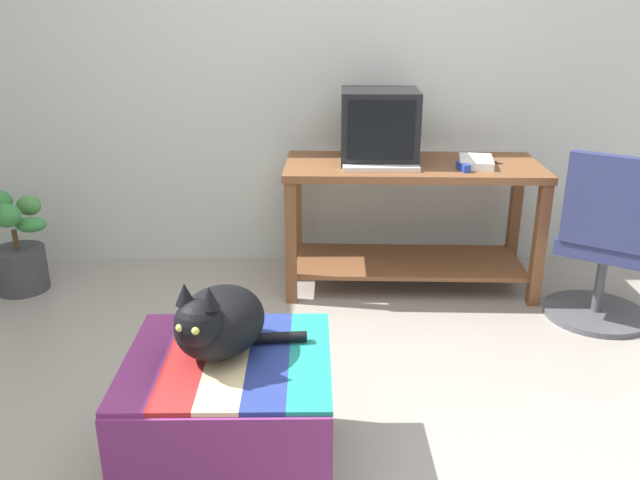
{
  "coord_description": "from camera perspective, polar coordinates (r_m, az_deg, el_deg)",
  "views": [
    {
      "loc": [
        -0.07,
        -1.84,
        1.55
      ],
      "look_at": [
        -0.04,
        0.85,
        0.55
      ],
      "focal_mm": 36.36,
      "sensor_mm": 36.0,
      "label": 1
    }
  ],
  "objects": [
    {
      "name": "ground_plane",
      "position": [
        2.4,
        1.32,
        -19.72
      ],
      "size": [
        14.0,
        14.0,
        0.0
      ],
      "primitive_type": "plane",
      "color": "#9E9389"
    },
    {
      "name": "back_wall",
      "position": [
        3.9,
        0.44,
        16.72
      ],
      "size": [
        8.0,
        0.1,
        2.6
      ],
      "primitive_type": "cube",
      "color": "silver",
      "rests_on": "ground_plane"
    },
    {
      "name": "desk",
      "position": [
        3.64,
        8.0,
        3.2
      ],
      "size": [
        1.41,
        0.64,
        0.71
      ],
      "rotation": [
        0.0,
        0.0,
        -0.04
      ],
      "color": "brown",
      "rests_on": "ground_plane"
    },
    {
      "name": "tv_monitor",
      "position": [
        3.57,
        5.23,
        9.89
      ],
      "size": [
        0.43,
        0.39,
        0.39
      ],
      "rotation": [
        0.0,
        0.0,
        -0.04
      ],
      "color": "black",
      "rests_on": "desk"
    },
    {
      "name": "keyboard",
      "position": [
        3.43,
        5.36,
        6.44
      ],
      "size": [
        0.4,
        0.16,
        0.02
      ],
      "primitive_type": "cube",
      "rotation": [
        0.0,
        0.0,
        -0.02
      ],
      "color": "beige",
      "rests_on": "desk"
    },
    {
      "name": "book",
      "position": [
        3.59,
        13.56,
        6.71
      ],
      "size": [
        0.22,
        0.28,
        0.04
      ],
      "primitive_type": "cube",
      "rotation": [
        0.0,
        0.0,
        -0.18
      ],
      "color": "white",
      "rests_on": "desk"
    },
    {
      "name": "ottoman_with_blanket",
      "position": [
        2.3,
        -7.85,
        -14.95
      ],
      "size": [
        0.68,
        0.63,
        0.45
      ],
      "color": "#4C4238",
      "rests_on": "ground_plane"
    },
    {
      "name": "cat",
      "position": [
        2.15,
        -9.01,
        -7.11
      ],
      "size": [
        0.48,
        0.42,
        0.3
      ],
      "rotation": [
        0.0,
        0.0,
        -0.35
      ],
      "color": "black",
      "rests_on": "ottoman_with_blanket"
    },
    {
      "name": "potted_plant",
      "position": [
        3.98,
        -25.16,
        -0.84
      ],
      "size": [
        0.37,
        0.32,
        0.57
      ],
      "color": "#3D3D42",
      "rests_on": "ground_plane"
    },
    {
      "name": "office_chair",
      "position": [
        3.5,
        23.7,
        -0.83
      ],
      "size": [
        0.58,
        0.58,
        0.89
      ],
      "rotation": [
        0.0,
        0.0,
        2.56
      ],
      "color": "#4C4C51",
      "rests_on": "ground_plane"
    },
    {
      "name": "stapler",
      "position": [
        3.47,
        12.48,
        6.32
      ],
      "size": [
        0.06,
        0.11,
        0.04
      ],
      "primitive_type": "cube",
      "rotation": [
        0.0,
        0.0,
        0.18
      ],
      "color": "#2342B7",
      "rests_on": "desk"
    },
    {
      "name": "pen",
      "position": [
        3.68,
        14.77,
        6.68
      ],
      "size": [
        0.11,
        0.1,
        0.01
      ],
      "primitive_type": "cylinder",
      "rotation": [
        0.0,
        1.57,
        2.43
      ],
      "color": "black",
      "rests_on": "desk"
    }
  ]
}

